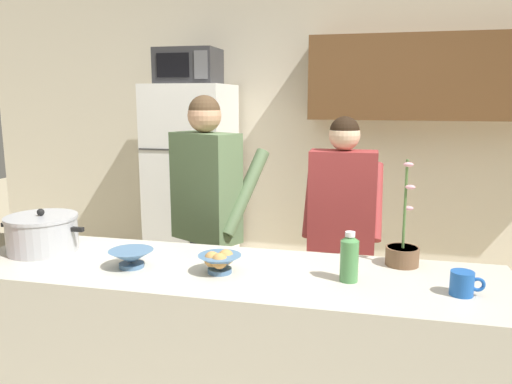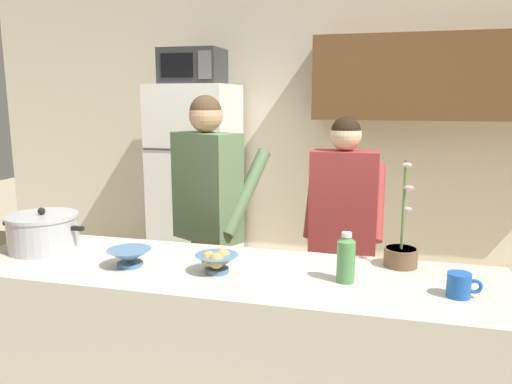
{
  "view_description": "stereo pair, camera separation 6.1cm",
  "coord_description": "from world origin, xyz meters",
  "views": [
    {
      "loc": [
        0.61,
        -2.04,
        1.67
      ],
      "look_at": [
        0.0,
        0.55,
        1.17
      ],
      "focal_mm": 35.01,
      "sensor_mm": 36.0,
      "label": 1
    },
    {
      "loc": [
        0.67,
        -2.03,
        1.67
      ],
      "look_at": [
        0.0,
        0.55,
        1.17
      ],
      "focal_mm": 35.01,
      "sensor_mm": 36.0,
      "label": 2
    }
  ],
  "objects": [
    {
      "name": "microwave",
      "position": [
        -0.85,
        1.83,
        1.92
      ],
      "size": [
        0.48,
        0.37,
        0.28
      ],
      "color": "#2D2D30",
      "rests_on": "refrigerator"
    },
    {
      "name": "coffee_mug",
      "position": [
        0.97,
        -0.08,
        0.97
      ],
      "size": [
        0.13,
        0.09,
        0.1
      ],
      "color": "#1E59B2",
      "rests_on": "kitchen_island"
    },
    {
      "name": "potted_orchid",
      "position": [
        0.76,
        0.24,
        0.98
      ],
      "size": [
        0.15,
        0.15,
        0.49
      ],
      "color": "brown",
      "rests_on": "kitchen_island"
    },
    {
      "name": "cooking_pot",
      "position": [
        -0.97,
        0.05,
        1.01
      ],
      "size": [
        0.46,
        0.35,
        0.22
      ],
      "color": "#ADAFB5",
      "rests_on": "kitchen_island"
    },
    {
      "name": "back_wall_unit",
      "position": [
        0.25,
        2.25,
        1.41
      ],
      "size": [
        6.0,
        0.48,
        2.6
      ],
      "color": "beige",
      "rests_on": "ground"
    },
    {
      "name": "empty_bowl",
      "position": [
        -0.43,
        -0.08,
        0.97
      ],
      "size": [
        0.2,
        0.2,
        0.08
      ],
      "color": "#4C7299",
      "rests_on": "kitchen_island"
    },
    {
      "name": "person_near_pot",
      "position": [
        -0.35,
        0.76,
        1.06
      ],
      "size": [
        0.63,
        0.58,
        1.69
      ],
      "color": "#33384C",
      "rests_on": "ground"
    },
    {
      "name": "bottle_near_edge",
      "position": [
        0.53,
        -0.02,
        1.02
      ],
      "size": [
        0.08,
        0.08,
        0.21
      ],
      "color": "#4C8C4C",
      "rests_on": "kitchen_island"
    },
    {
      "name": "refrigerator",
      "position": [
        -0.85,
        1.85,
        0.89
      ],
      "size": [
        0.64,
        0.68,
        1.78
      ],
      "color": "white",
      "rests_on": "ground"
    },
    {
      "name": "person_by_sink",
      "position": [
        0.44,
        0.95,
        0.97
      ],
      "size": [
        0.48,
        0.4,
        1.57
      ],
      "color": "#726656",
      "rests_on": "ground"
    },
    {
      "name": "kitchen_island",
      "position": [
        0.0,
        0.0,
        0.46
      ],
      "size": [
        2.46,
        0.68,
        0.92
      ],
      "primitive_type": "cube",
      "color": "beige",
      "rests_on": "ground"
    },
    {
      "name": "bread_bowl",
      "position": [
        -0.02,
        -0.05,
        0.97
      ],
      "size": [
        0.19,
        0.19,
        0.1
      ],
      "color": "#4C7299",
      "rests_on": "kitchen_island"
    }
  ]
}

